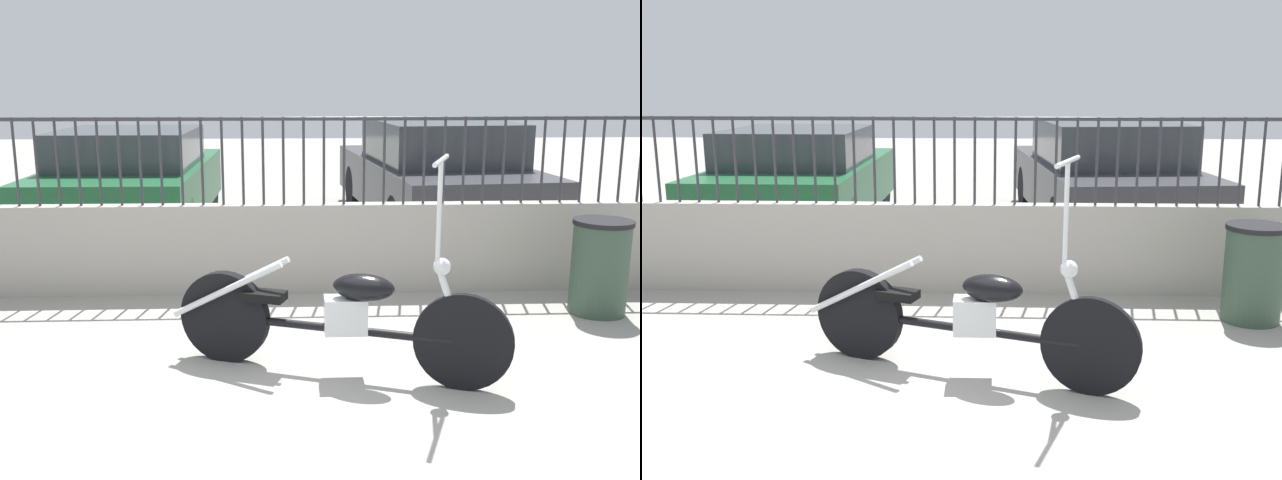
{
  "view_description": "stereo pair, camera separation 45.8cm",
  "coord_description": "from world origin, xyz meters",
  "views": [
    {
      "loc": [
        0.14,
        -3.88,
        1.93
      ],
      "look_at": [
        0.38,
        1.55,
        0.7
      ],
      "focal_mm": 40.0,
      "sensor_mm": 36.0,
      "label": 1
    },
    {
      "loc": [
        0.6,
        -3.89,
        1.93
      ],
      "look_at": [
        0.38,
        1.55,
        0.7
      ],
      "focal_mm": 40.0,
      "sensor_mm": 36.0,
      "label": 2
    }
  ],
  "objects": [
    {
      "name": "car_green",
      "position": [
        -1.85,
        5.25,
        0.67
      ],
      "size": [
        1.85,
        4.0,
        1.32
      ],
      "rotation": [
        0.0,
        0.0,
        1.56
      ],
      "color": "black",
      "rests_on": "ground_plane"
    },
    {
      "name": "trash_bin",
      "position": [
        2.73,
        1.76,
        0.4
      ],
      "size": [
        0.49,
        0.49,
        0.8
      ],
      "color": "#334738",
      "rests_on": "ground_plane"
    },
    {
      "name": "low_wall",
      "position": [
        0.0,
        2.5,
        0.41
      ],
      "size": [
        8.72,
        0.18,
        0.82
      ],
      "color": "#9E998E",
      "rests_on": "ground_plane"
    },
    {
      "name": "motorcycle_black",
      "position": [
        0.36,
        0.61,
        0.41
      ],
      "size": [
        2.21,
        0.95,
        1.48
      ],
      "rotation": [
        0.0,
        0.0,
        -0.35
      ],
      "color": "black",
      "rests_on": "ground_plane"
    },
    {
      "name": "ground_plane",
      "position": [
        0.0,
        0.0,
        0.0
      ],
      "size": [
        40.0,
        40.0,
        0.0
      ],
      "primitive_type": "plane",
      "color": "gray"
    },
    {
      "name": "fence_railing",
      "position": [
        0.0,
        2.5,
        1.34
      ],
      "size": [
        8.72,
        0.04,
        0.78
      ],
      "color": "#2D2D33",
      "rests_on": "low_wall"
    },
    {
      "name": "car_dark_grey",
      "position": [
        2.08,
        5.49,
        0.7
      ],
      "size": [
        2.2,
        4.67,
        1.41
      ],
      "rotation": [
        0.0,
        0.0,
        1.66
      ],
      "color": "black",
      "rests_on": "ground_plane"
    }
  ]
}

